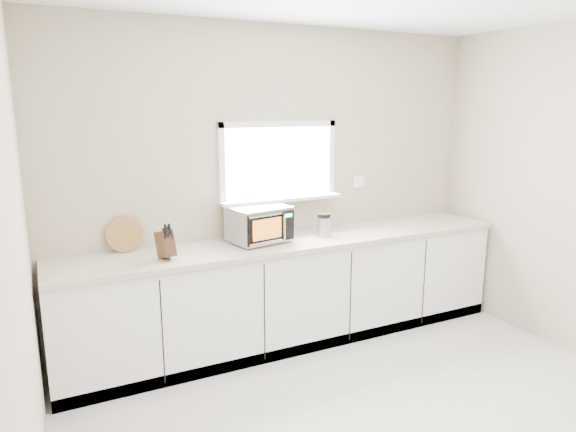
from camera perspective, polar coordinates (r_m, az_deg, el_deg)
back_wall at (r=4.53m, az=-1.12°, el=3.71°), size 4.00×0.17×2.70m
cabinets at (r=4.51m, az=0.53°, el=-8.49°), size 3.92×0.60×0.88m
countertop at (r=4.36m, az=0.61°, el=-2.86°), size 3.92×0.64×0.04m
microwave at (r=4.24m, az=-3.19°, el=-0.85°), size 0.52×0.44×0.30m
knife_block at (r=3.89m, az=-13.46°, el=-2.99°), size 0.13×0.20×0.27m
cutting_board at (r=4.16m, az=-17.73°, el=-1.93°), size 0.28×0.07×0.28m
coffee_grinder at (r=4.45m, az=3.98°, el=-0.96°), size 0.12×0.12×0.20m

